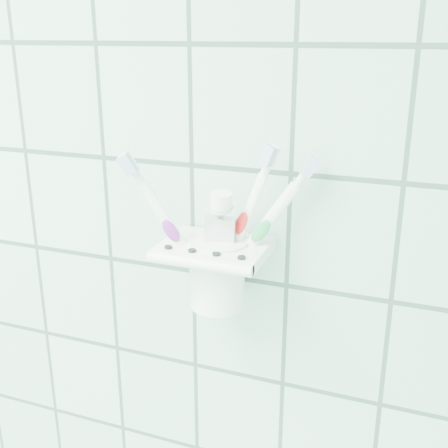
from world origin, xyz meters
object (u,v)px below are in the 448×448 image
holder_bracket (215,250)px  cup (217,270)px  toothbrush_blue (214,217)px  toothpaste_tube (218,236)px  toothbrush_orange (207,215)px  toothbrush_pink (218,219)px

holder_bracket → cup: bearing=77.8°
cup → toothbrush_blue: (-0.01, 0.01, 0.06)m
cup → toothpaste_tube: bearing=105.6°
holder_bracket → toothpaste_tube: size_ratio=0.88×
toothbrush_blue → cup: bearing=-25.6°
toothpaste_tube → toothbrush_blue: bearing=156.1°
cup → toothbrush_orange: bearing=-135.9°
toothbrush_orange → toothpaste_tube: toothbrush_orange is taller
holder_bracket → toothbrush_blue: toothbrush_blue is taller
cup → toothbrush_orange: (-0.01, -0.01, 0.07)m
toothbrush_blue → toothpaste_tube: bearing=7.9°
holder_bracket → toothbrush_blue: (-0.00, 0.01, 0.04)m
toothbrush_pink → toothbrush_orange: size_ratio=0.98×
toothbrush_orange → toothpaste_tube: size_ratio=1.47×
toothbrush_blue → toothbrush_orange: bearing=-76.9°
cup → toothbrush_pink: bearing=-60.7°
holder_bracket → toothbrush_orange: bearing=-150.1°
cup → toothbrush_pink: toothbrush_pink is taller
cup → toothbrush_blue: 0.06m
toothbrush_blue → toothbrush_orange: toothbrush_orange is taller
toothbrush_orange → toothpaste_tube: (0.01, 0.01, -0.03)m
cup → toothbrush_blue: bearing=131.3°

